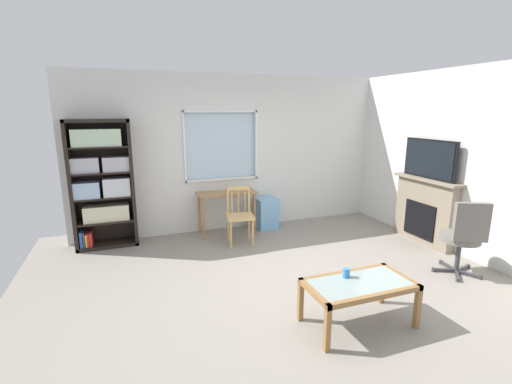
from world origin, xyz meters
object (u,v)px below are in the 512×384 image
Objects in this scene: fireplace at (425,210)px; wooden_chair at (240,215)px; sippy_cup at (346,273)px; tv at (430,159)px; coffee_table at (359,288)px; office_chair at (464,235)px; bookshelf at (102,180)px; desk_under_window at (227,199)px; plastic_drawer_unit at (266,213)px.

wooden_chair is at bearing 161.04° from fireplace.
fireplace is 13.18× the size of sippy_cup.
fireplace reaches higher than wooden_chair.
wooden_chair is 2.41m from sippy_cup.
tv is 2.98m from coffee_table.
fireplace is at bearing 66.28° from office_chair.
coffee_table is at bearing -65.35° from sippy_cup.
bookshelf is at bearing 127.26° from coffee_table.
sippy_cup is (-2.41, -1.43, -0.84)m from tv.
plastic_drawer_unit is at bearing 3.86° from desk_under_window.
sippy_cup is at bearing -170.88° from office_chair.
plastic_drawer_unit is at bearing 144.21° from fireplace.
coffee_table is 0.19m from sippy_cup.
desk_under_window reaches higher than plastic_drawer_unit.
plastic_drawer_unit is 6.11× the size of sippy_cup.
desk_under_window is 0.54m from wooden_chair.
bookshelf is 5.00m from tv.
fireplace reaches higher than plastic_drawer_unit.
office_chair is at bearing -32.30° from bookshelf.
desk_under_window is 0.95× the size of coffee_table.
wooden_chair reaches higher than sippy_cup.
desk_under_window is 2.93m from sippy_cup.
fireplace is 1.19× the size of office_chair.
fireplace is 2.82m from sippy_cup.
office_chair is (-0.47, -1.12, -0.79)m from tv.
wooden_chair is 0.90m from plastic_drawer_unit.
desk_under_window is at bearing 132.29° from office_chair.
desk_under_window is 0.81m from plastic_drawer_unit.
wooden_chair is 0.76× the size of fireplace.
office_chair is 1.93m from coffee_table.
office_chair is (2.29, -2.07, 0.09)m from wooden_chair.
wooden_chair is at bearing 160.93° from tv.
sippy_cup is (-0.32, -2.95, 0.22)m from plastic_drawer_unit.
plastic_drawer_unit is 3.11m from office_chair.
tv is (-0.02, 0.00, 0.82)m from fireplace.
plastic_drawer_unit is at bearing 83.77° from sippy_cup.
fireplace is 0.82m from tv.
sippy_cup is (0.42, -2.90, -0.11)m from desk_under_window.
fireplace is (2.11, -1.52, 0.25)m from plastic_drawer_unit.
coffee_table is at bearing -80.70° from wooden_chair.
office_chair is (2.36, -2.59, -0.05)m from desk_under_window.
desk_under_window is 1.80× the size of plastic_drawer_unit.
office_chair reaches higher than wooden_chair.
bookshelf reaches higher than sippy_cup.
wooden_chair is 2.94m from fireplace.
desk_under_window is 0.99× the size of office_chair.
bookshelf is 2.04× the size of tv.
plastic_drawer_unit is at bearing 143.97° from tv.
fireplace is 2.84m from coffee_table.
coffee_table is (-2.35, -1.56, -0.96)m from tv.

